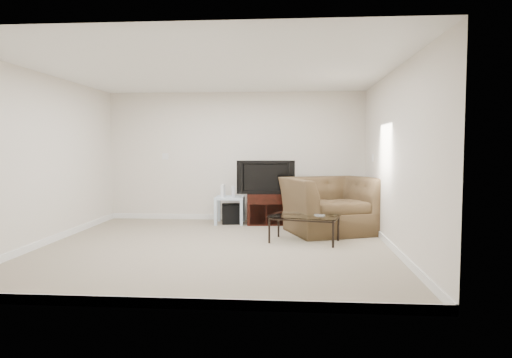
# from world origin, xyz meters

# --- Properties ---
(floor) EXTENTS (5.00, 5.00, 0.00)m
(floor) POSITION_xyz_m (0.00, 0.00, 0.00)
(floor) COLOR tan
(floor) RESTS_ON ground
(ceiling) EXTENTS (5.00, 5.00, 0.00)m
(ceiling) POSITION_xyz_m (0.00, 0.00, 2.50)
(ceiling) COLOR white
(ceiling) RESTS_ON ground
(wall_back) EXTENTS (5.00, 0.02, 2.50)m
(wall_back) POSITION_xyz_m (0.00, 2.50, 1.25)
(wall_back) COLOR silver
(wall_back) RESTS_ON ground
(wall_left) EXTENTS (0.02, 5.00, 2.50)m
(wall_left) POSITION_xyz_m (-2.50, 0.00, 1.25)
(wall_left) COLOR silver
(wall_left) RESTS_ON ground
(wall_right) EXTENTS (0.02, 5.00, 2.50)m
(wall_right) POSITION_xyz_m (2.50, 0.00, 1.25)
(wall_right) COLOR silver
(wall_right) RESTS_ON ground
(plate_back) EXTENTS (0.12, 0.02, 0.12)m
(plate_back) POSITION_xyz_m (-1.40, 2.49, 1.25)
(plate_back) COLOR white
(plate_back) RESTS_ON wall_back
(plate_right_switch) EXTENTS (0.02, 0.09, 0.13)m
(plate_right_switch) POSITION_xyz_m (2.49, 1.60, 1.25)
(plate_right_switch) COLOR white
(plate_right_switch) RESTS_ON wall_right
(plate_right_outlet) EXTENTS (0.02, 0.08, 0.12)m
(plate_right_outlet) POSITION_xyz_m (2.49, 1.30, 0.30)
(plate_right_outlet) COLOR white
(plate_right_outlet) RESTS_ON wall_right
(tv_stand) EXTENTS (0.74, 0.55, 0.58)m
(tv_stand) POSITION_xyz_m (0.61, 2.05, 0.29)
(tv_stand) COLOR black
(tv_stand) RESTS_ON floor
(dvd_player) EXTENTS (0.39, 0.30, 0.05)m
(dvd_player) POSITION_xyz_m (0.62, 2.01, 0.48)
(dvd_player) COLOR black
(dvd_player) RESTS_ON tv_stand
(television) EXTENTS (1.00, 0.27, 0.61)m
(television) POSITION_xyz_m (0.62, 2.02, 0.88)
(television) COLOR black
(television) RESTS_ON tv_stand
(side_table) EXTENTS (0.54, 0.54, 0.51)m
(side_table) POSITION_xyz_m (-0.06, 2.05, 0.25)
(side_table) COLOR silver
(side_table) RESTS_ON floor
(subwoofer) EXTENTS (0.42, 0.42, 0.36)m
(subwoofer) POSITION_xyz_m (-0.03, 2.07, 0.18)
(subwoofer) COLOR black
(subwoofer) RESTS_ON floor
(game_console) EXTENTS (0.07, 0.17, 0.23)m
(game_console) POSITION_xyz_m (-0.18, 2.03, 0.62)
(game_console) COLOR white
(game_console) RESTS_ON side_table
(game_case) EXTENTS (0.08, 0.15, 0.20)m
(game_case) POSITION_xyz_m (0.01, 2.03, 0.61)
(game_case) COLOR silver
(game_case) RESTS_ON side_table
(recliner) EXTENTS (1.66, 1.37, 1.25)m
(recliner) POSITION_xyz_m (1.74, 1.29, 0.62)
(recliner) COLOR brown
(recliner) RESTS_ON floor
(coffee_table) EXTENTS (1.13, 0.81, 0.40)m
(coffee_table) POSITION_xyz_m (1.29, 0.46, 0.20)
(coffee_table) COLOR black
(coffee_table) RESTS_ON floor
(remote) EXTENTS (0.16, 0.11, 0.02)m
(remote) POSITION_xyz_m (1.52, 0.50, 0.41)
(remote) COLOR #B2B2B7
(remote) RESTS_ON coffee_table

